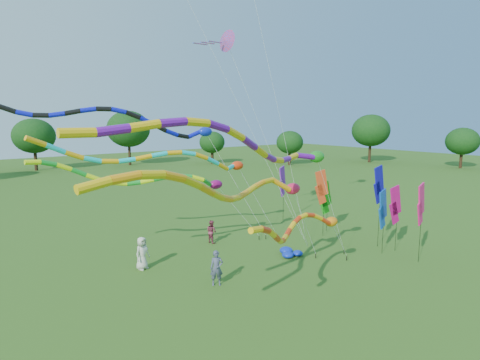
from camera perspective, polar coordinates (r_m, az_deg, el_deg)
ground at (r=21.95m, az=12.91°, el=-13.80°), size 160.00×160.00×0.00m
tree_ring at (r=21.93m, az=16.38°, el=1.58°), size 118.72×118.15×9.71m
tube_kite_red at (r=18.52m, az=9.29°, el=-6.44°), size 10.79×4.46×5.37m
tube_kite_orange at (r=16.38m, az=0.63°, el=-1.13°), size 14.78×5.74×7.58m
tube_kite_purple at (r=16.62m, az=3.11°, el=4.52°), size 16.79×4.23×9.04m
tube_kite_blue at (r=23.67m, az=-13.90°, el=7.82°), size 14.80×3.37×9.56m
tube_kite_cyan at (r=22.17m, az=-8.99°, el=2.84°), size 15.25×1.31×8.12m
tube_kite_green at (r=24.21m, az=-11.80°, el=0.15°), size 13.51×2.44×6.82m
delta_kite_high_c at (r=24.32m, az=-2.01°, el=19.20°), size 6.61×3.45×13.68m
banner_pole_blue_a at (r=25.91m, az=19.64°, el=-3.93°), size 1.16×0.29×4.13m
banner_pole_magenta_a at (r=25.07m, az=24.34°, el=-3.19°), size 1.15×0.31×4.74m
banner_pole_magenta_b at (r=26.74m, az=21.21°, el=-3.33°), size 1.16×0.17×4.26m
banner_pole_blue_b at (r=27.01m, az=19.13°, el=-0.66°), size 1.16×0.12×5.40m
banner_pole_violet at (r=32.09m, az=6.05°, el=-0.19°), size 1.11×0.51×4.60m
banner_pole_green at (r=30.11m, az=11.96°, el=-2.49°), size 1.14×0.38×3.80m
banner_pole_red at (r=28.71m, az=11.51°, el=-1.02°), size 1.15×0.34×4.79m
blue_nylon_heap at (r=24.87m, az=6.88°, el=-10.40°), size 1.04×1.20×0.41m
person_a at (r=23.26m, az=-13.75°, el=-10.07°), size 1.05×0.87×1.85m
person_b at (r=20.64m, az=-3.35°, el=-12.40°), size 0.78×0.70×1.80m
person_c at (r=27.29m, az=-4.08°, el=-7.32°), size 0.68×0.83×1.55m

